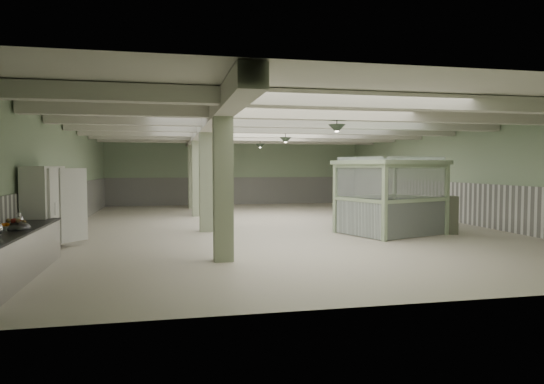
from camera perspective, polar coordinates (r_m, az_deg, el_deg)
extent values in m
plane|color=silver|center=(17.21, 0.36, -3.99)|extent=(20.00, 20.00, 0.00)
cube|color=silver|center=(17.15, 0.36, 8.04)|extent=(14.00, 20.00, 0.02)
cube|color=#96AC8A|center=(26.94, -4.23, 2.37)|extent=(14.00, 0.02, 3.60)
cube|color=#96AC8A|center=(7.63, 16.72, 0.67)|extent=(14.00, 0.02, 3.60)
cube|color=#96AC8A|center=(17.02, -23.34, 1.77)|extent=(0.02, 20.00, 3.60)
cube|color=#96AC8A|center=(19.81, 20.56, 1.96)|extent=(0.02, 20.00, 3.60)
cube|color=white|center=(17.06, -23.19, -1.76)|extent=(0.05, 19.90, 1.50)
cube|color=white|center=(19.84, 20.44, -1.07)|extent=(0.05, 19.90, 1.50)
cube|color=white|center=(26.95, -4.21, 0.13)|extent=(13.90, 0.05, 1.50)
cube|color=beige|center=(16.78, -8.08, 7.37)|extent=(0.45, 19.90, 0.40)
cube|color=beige|center=(9.98, 9.82, 10.59)|extent=(13.90, 0.35, 0.32)
cube|color=beige|center=(12.32, 5.43, 9.17)|extent=(13.90, 0.35, 0.32)
cube|color=beige|center=(14.71, 2.48, 8.17)|extent=(13.90, 0.35, 0.32)
cube|color=beige|center=(17.14, 0.36, 7.44)|extent=(13.90, 0.35, 0.32)
cube|color=beige|center=(19.58, -1.23, 6.88)|extent=(13.90, 0.35, 0.32)
cube|color=beige|center=(22.03, -2.46, 6.45)|extent=(13.90, 0.35, 0.32)
cube|color=beige|center=(24.50, -3.44, 6.10)|extent=(13.90, 0.35, 0.32)
cube|color=#98A585|center=(10.75, -5.79, 1.42)|extent=(0.42, 0.42, 3.60)
cube|color=#98A585|center=(15.73, -7.78, 1.90)|extent=(0.42, 0.42, 3.60)
cube|color=#98A585|center=(20.72, -8.82, 2.15)|extent=(0.42, 0.42, 3.60)
cube|color=#98A585|center=(24.72, -9.34, 2.28)|extent=(0.42, 0.42, 3.60)
cone|color=#2E3D2E|center=(12.45, 7.64, 7.38)|extent=(0.44, 0.44, 0.22)
cone|color=#2E3D2E|center=(17.71, 1.60, 6.10)|extent=(0.44, 0.44, 0.22)
cone|color=#2E3D2E|center=(22.60, -1.41, 5.43)|extent=(0.44, 0.44, 0.22)
cube|color=silver|center=(10.23, -28.34, -6.66)|extent=(0.77, 4.56, 0.88)
cube|color=black|center=(10.17, -28.40, -4.16)|extent=(0.81, 4.60, 0.04)
cylinder|color=#B2B2B7|center=(10.29, -28.82, -3.81)|extent=(0.23, 0.23, 0.08)
cube|color=white|center=(13.07, -25.19, -2.06)|extent=(0.55, 2.19, 2.01)
cube|color=white|center=(12.52, -24.35, -2.25)|extent=(0.06, 0.82, 1.91)
cube|color=white|center=(13.57, -22.87, -1.84)|extent=(0.58, 0.67, 1.91)
cube|color=silver|center=(12.51, -24.17, -2.25)|extent=(0.02, 0.05, 0.30)
cube|color=silver|center=(13.49, -23.28, -1.87)|extent=(0.02, 0.05, 0.30)
cube|color=#A9C19A|center=(13.85, 13.11, -1.27)|extent=(0.15, 0.15, 2.16)
cube|color=#A9C19A|center=(15.46, 7.47, -0.78)|extent=(0.15, 0.15, 2.16)
cube|color=#A9C19A|center=(15.78, 19.85, -0.85)|extent=(0.15, 0.15, 2.16)
cube|color=#A9C19A|center=(17.21, 14.21, -0.46)|extent=(0.15, 0.15, 2.16)
cube|color=#A9C19A|center=(15.50, 13.77, 3.40)|extent=(3.49, 3.22, 0.12)
cube|color=white|center=(14.83, 16.67, -3.10)|extent=(2.28, 0.85, 1.05)
cube|color=silver|center=(14.76, 16.74, 1.66)|extent=(2.28, 0.85, 1.22)
cube|color=white|center=(16.35, 11.01, -2.47)|extent=(2.28, 0.85, 1.05)
cube|color=silver|center=(16.28, 11.05, 1.84)|extent=(2.28, 0.85, 1.22)
cube|color=white|center=(14.68, 10.12, -3.08)|extent=(0.71, 1.87, 1.05)
cube|color=silver|center=(14.60, 10.16, 1.72)|extent=(0.71, 1.87, 1.22)
cube|color=white|center=(16.51, 16.88, -2.49)|extent=(0.71, 1.87, 1.05)
cube|color=silver|center=(16.45, 16.94, 1.78)|extent=(0.71, 1.87, 1.22)
cube|color=#5D6151|center=(16.12, 20.22, -2.54)|extent=(0.53, 0.63, 1.18)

